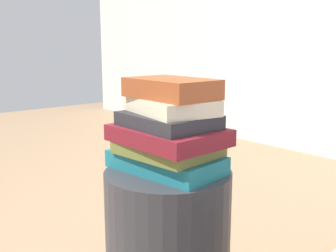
{
  "coord_description": "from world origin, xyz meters",
  "views": [
    {
      "loc": [
        0.77,
        -0.67,
        0.78
      ],
      "look_at": [
        0.0,
        0.0,
        0.57
      ],
      "focal_mm": 42.94,
      "sensor_mm": 36.0,
      "label": 1
    }
  ],
  "objects_px": {
    "book_maroon": "(170,135)",
    "book_charcoal": "(168,120)",
    "book_rust": "(172,88)",
    "book_olive": "(168,149)",
    "side_table": "(168,249)",
    "book_cream": "(172,106)",
    "book_teal": "(165,162)"
  },
  "relations": [
    {
      "from": "book_olive",
      "to": "book_charcoal",
      "type": "bearing_deg",
      "value": 141.98
    },
    {
      "from": "book_charcoal",
      "to": "book_maroon",
      "type": "bearing_deg",
      "value": 10.11
    },
    {
      "from": "book_charcoal",
      "to": "book_cream",
      "type": "relative_size",
      "value": 1.03
    },
    {
      "from": "book_cream",
      "to": "book_teal",
      "type": "bearing_deg",
      "value": -123.21
    },
    {
      "from": "book_olive",
      "to": "book_cream",
      "type": "distance_m",
      "value": 0.11
    },
    {
      "from": "side_table",
      "to": "book_charcoal",
      "type": "relative_size",
      "value": 1.89
    },
    {
      "from": "side_table",
      "to": "book_teal",
      "type": "distance_m",
      "value": 0.25
    },
    {
      "from": "book_cream",
      "to": "book_maroon",
      "type": "bearing_deg",
      "value": -94.79
    },
    {
      "from": "side_table",
      "to": "book_cream",
      "type": "distance_m",
      "value": 0.4
    },
    {
      "from": "book_maroon",
      "to": "book_charcoal",
      "type": "bearing_deg",
      "value": -172.56
    },
    {
      "from": "book_cream",
      "to": "book_rust",
      "type": "bearing_deg",
      "value": -104.68
    },
    {
      "from": "book_maroon",
      "to": "book_cream",
      "type": "height_order",
      "value": "book_cream"
    },
    {
      "from": "book_teal",
      "to": "book_cream",
      "type": "height_order",
      "value": "book_cream"
    },
    {
      "from": "book_teal",
      "to": "book_charcoal",
      "type": "distance_m",
      "value": 0.12
    },
    {
      "from": "book_maroon",
      "to": "book_rust",
      "type": "relative_size",
      "value": 1.22
    },
    {
      "from": "book_teal",
      "to": "book_cream",
      "type": "relative_size",
      "value": 1.29
    },
    {
      "from": "side_table",
      "to": "book_charcoal",
      "type": "xyz_separation_m",
      "value": [
        -0.0,
        0.0,
        0.36
      ]
    },
    {
      "from": "book_olive",
      "to": "book_charcoal",
      "type": "height_order",
      "value": "book_charcoal"
    },
    {
      "from": "book_maroon",
      "to": "book_cream",
      "type": "distance_m",
      "value": 0.08
    },
    {
      "from": "side_table",
      "to": "book_charcoal",
      "type": "distance_m",
      "value": 0.36
    },
    {
      "from": "book_teal",
      "to": "book_maroon",
      "type": "relative_size",
      "value": 1.05
    },
    {
      "from": "book_charcoal",
      "to": "book_olive",
      "type": "bearing_deg",
      "value": -31.79
    },
    {
      "from": "book_teal",
      "to": "book_olive",
      "type": "xyz_separation_m",
      "value": [
        0.01,
        0.0,
        0.04
      ]
    },
    {
      "from": "book_maroon",
      "to": "book_cream",
      "type": "xyz_separation_m",
      "value": [
        0.0,
        0.01,
        0.08
      ]
    },
    {
      "from": "side_table",
      "to": "book_charcoal",
      "type": "bearing_deg",
      "value": 134.16
    },
    {
      "from": "book_olive",
      "to": "book_rust",
      "type": "xyz_separation_m",
      "value": [
        0.0,
        0.01,
        0.16
      ]
    },
    {
      "from": "book_cream",
      "to": "book_rust",
      "type": "xyz_separation_m",
      "value": [
        -0.0,
        -0.0,
        0.04
      ]
    },
    {
      "from": "book_olive",
      "to": "book_teal",
      "type": "bearing_deg",
      "value": -163.5
    },
    {
      "from": "book_maroon",
      "to": "book_cream",
      "type": "bearing_deg",
      "value": 73.52
    },
    {
      "from": "book_olive",
      "to": "book_cream",
      "type": "bearing_deg",
      "value": 66.82
    },
    {
      "from": "side_table",
      "to": "book_olive",
      "type": "xyz_separation_m",
      "value": [
        0.0,
        0.0,
        0.29
      ]
    },
    {
      "from": "book_teal",
      "to": "book_charcoal",
      "type": "height_order",
      "value": "book_charcoal"
    }
  ]
}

